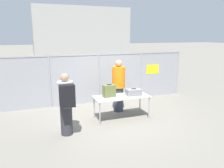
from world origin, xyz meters
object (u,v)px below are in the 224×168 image
(suitcase_olive, at_px, (109,91))
(utility_trailer, at_px, (100,83))
(suitcase_grey, at_px, (134,92))
(security_worker_near, at_px, (118,85))
(inspection_table, at_px, (122,98))
(traveler_hooded, at_px, (66,102))

(suitcase_olive, distance_m, utility_trailer, 3.64)
(utility_trailer, bearing_deg, suitcase_grey, -88.87)
(suitcase_olive, relative_size, utility_trailer, 0.12)
(suitcase_olive, bearing_deg, security_worker_near, 47.92)
(inspection_table, height_order, security_worker_near, security_worker_near)
(suitcase_olive, height_order, utility_trailer, suitcase_olive)
(security_worker_near, distance_m, utility_trailer, 2.94)
(suitcase_olive, xyz_separation_m, security_worker_near, (0.58, 0.64, 0.01))
(suitcase_olive, xyz_separation_m, suitcase_grey, (0.83, -0.09, -0.09))
(inspection_table, bearing_deg, traveler_hooded, -161.30)
(security_worker_near, bearing_deg, traveler_hooded, 16.64)
(traveler_hooded, bearing_deg, inspection_table, 8.56)
(inspection_table, xyz_separation_m, security_worker_near, (0.17, 0.71, 0.26))
(suitcase_grey, distance_m, security_worker_near, 0.78)
(suitcase_olive, bearing_deg, suitcase_grey, -6.31)
(traveler_hooded, distance_m, utility_trailer, 4.82)
(suitcase_olive, relative_size, suitcase_grey, 0.83)
(inspection_table, relative_size, suitcase_olive, 4.32)
(suitcase_grey, xyz_separation_m, security_worker_near, (-0.25, 0.73, 0.10))
(suitcase_olive, relative_size, security_worker_near, 0.23)
(inspection_table, distance_m, utility_trailer, 3.62)
(inspection_table, bearing_deg, suitcase_grey, -3.00)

